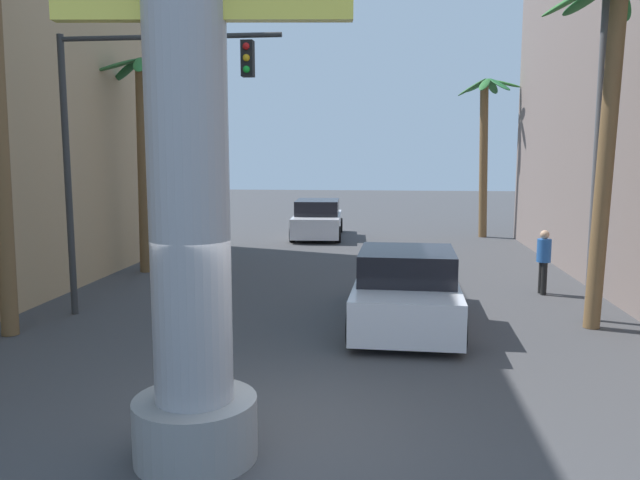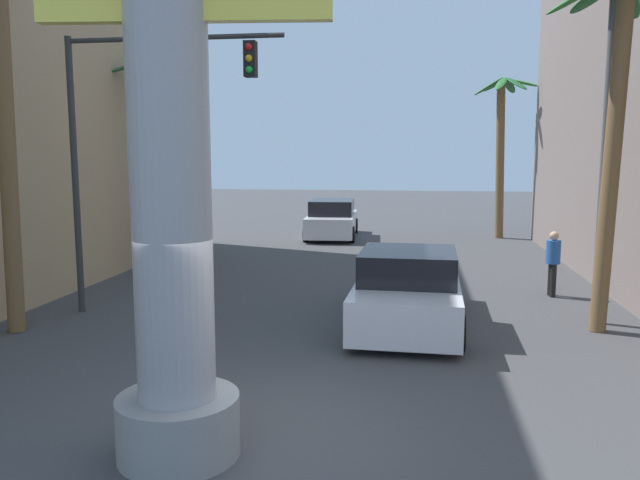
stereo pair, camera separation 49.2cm
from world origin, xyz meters
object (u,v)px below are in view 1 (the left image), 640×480
palm_tree_mid_left (143,144)px  palm_tree_near_right (608,105)px  palm_tree_far_right (485,137)px  street_lamp (582,95)px  car_lead (406,289)px  pedestrian_mid_right (544,257)px  neon_sign_pole (185,45)px  car_far (318,220)px  traffic_light_mast (130,121)px

palm_tree_mid_left → palm_tree_near_right: 12.14m
palm_tree_mid_left → palm_tree_far_right: bearing=39.4°
street_lamp → palm_tree_near_right: (0.33, -0.54, -0.24)m
palm_tree_mid_left → street_lamp: bearing=-21.3°
car_lead → pedestrian_mid_right: 4.61m
neon_sign_pole → palm_tree_near_right: 8.79m
street_lamp → pedestrian_mid_right: 4.39m
neon_sign_pole → palm_tree_mid_left: bearing=114.1°
palm_tree_mid_left → pedestrian_mid_right: size_ratio=3.89×
car_lead → pedestrian_mid_right: pedestrian_mid_right is taller
car_lead → palm_tree_near_right: 5.24m
palm_tree_far_right → pedestrian_mid_right: 11.26m
palm_tree_far_right → palm_tree_mid_left: (-10.91, -8.98, -0.42)m
neon_sign_pole → pedestrian_mid_right: (5.95, 9.09, -3.62)m
neon_sign_pole → car_far: neon_sign_pole is taller
pedestrian_mid_right → neon_sign_pole: bearing=-123.2°
pedestrian_mid_right → car_far: bearing=123.6°
car_lead → street_lamp: bearing=11.1°
pedestrian_mid_right → traffic_light_mast: bearing=-161.2°
car_lead → traffic_light_mast: bearing=-179.7°
street_lamp → traffic_light_mast: bearing=-175.6°
neon_sign_pole → street_lamp: neon_sign_pole is taller
car_lead → palm_tree_far_right: size_ratio=0.75×
palm_tree_mid_left → pedestrian_mid_right: (10.83, -1.82, -2.79)m
car_lead → car_far: bearing=104.1°
street_lamp → palm_tree_far_right: size_ratio=1.17×
car_lead → palm_tree_far_right: palm_tree_far_right is taller
street_lamp → car_far: street_lamp is taller
car_lead → pedestrian_mid_right: size_ratio=3.09×
traffic_light_mast → palm_tree_near_right: 9.45m
palm_tree_near_right → pedestrian_mid_right: 4.54m
traffic_light_mast → palm_tree_mid_left: palm_tree_mid_left is taller
neon_sign_pole → traffic_light_mast: bearing=117.9°
palm_tree_near_right → pedestrian_mid_right: bearing=96.3°
traffic_light_mast → car_far: (2.39, 13.22, -3.36)m
street_lamp → pedestrian_mid_right: bearing=89.8°
neon_sign_pole → palm_tree_mid_left: size_ratio=1.65×
neon_sign_pole → street_lamp: size_ratio=1.34×
palm_tree_near_right → pedestrian_mid_right: palm_tree_near_right is taller
palm_tree_near_right → palm_tree_far_right: bearing=91.0°
traffic_light_mast → palm_tree_near_right: palm_tree_near_right is taller
traffic_light_mast → car_lead: (5.70, 0.03, -3.40)m
car_lead → palm_tree_mid_left: size_ratio=0.79×
neon_sign_pole → pedestrian_mid_right: neon_sign_pole is taller
street_lamp → traffic_light_mast: (-9.12, -0.70, -0.50)m
traffic_light_mast → car_lead: bearing=0.3°
neon_sign_pole → palm_tree_mid_left: (-4.88, 10.91, -0.83)m
car_lead → palm_tree_near_right: bearing=2.0°
palm_tree_far_right → pedestrian_mid_right: bearing=-90.5°
neon_sign_pole → car_lead: neon_sign_pole is taller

